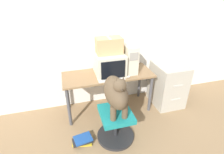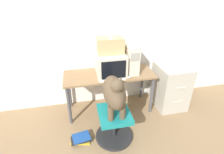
{
  "view_description": "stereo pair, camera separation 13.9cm",
  "coord_description": "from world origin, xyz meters",
  "px_view_note": "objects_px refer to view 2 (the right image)",
  "views": [
    {
      "loc": [
        -0.63,
        -2.18,
        1.99
      ],
      "look_at": [
        -0.02,
        -0.04,
        0.81
      ],
      "focal_mm": 28.0,
      "sensor_mm": 36.0,
      "label": 1
    },
    {
      "loc": [
        -0.49,
        -2.22,
        1.99
      ],
      "look_at": [
        -0.02,
        -0.04,
        0.81
      ],
      "focal_mm": 28.0,
      "sensor_mm": 36.0,
      "label": 2
    }
  ],
  "objects_px": {
    "keyboard": "(112,78)",
    "office_chair": "(114,124)",
    "cardboard_box": "(110,46)",
    "pc_tower": "(130,58)",
    "filing_cabinet": "(170,86)",
    "crt_monitor": "(110,64)",
    "dog": "(114,92)",
    "book_stack_floor": "(81,138)"
  },
  "relations": [
    {
      "from": "keyboard",
      "to": "filing_cabinet",
      "type": "xyz_separation_m",
      "value": [
        1.09,
        0.09,
        -0.33
      ]
    },
    {
      "from": "cardboard_box",
      "to": "dog",
      "type": "bearing_deg",
      "value": -97.42
    },
    {
      "from": "pc_tower",
      "to": "book_stack_floor",
      "type": "distance_m",
      "value": 1.45
    },
    {
      "from": "pc_tower",
      "to": "keyboard",
      "type": "bearing_deg",
      "value": -147.34
    },
    {
      "from": "filing_cabinet",
      "to": "dog",
      "type": "bearing_deg",
      "value": -153.86
    },
    {
      "from": "pc_tower",
      "to": "cardboard_box",
      "type": "height_order",
      "value": "cardboard_box"
    },
    {
      "from": "crt_monitor",
      "to": "dog",
      "type": "height_order",
      "value": "dog"
    },
    {
      "from": "dog",
      "to": "keyboard",
      "type": "bearing_deg",
      "value": 82.23
    },
    {
      "from": "keyboard",
      "to": "cardboard_box",
      "type": "height_order",
      "value": "cardboard_box"
    },
    {
      "from": "dog",
      "to": "book_stack_floor",
      "type": "distance_m",
      "value": 0.88
    },
    {
      "from": "pc_tower",
      "to": "keyboard",
      "type": "xyz_separation_m",
      "value": [
        -0.36,
        -0.23,
        -0.22
      ]
    },
    {
      "from": "keyboard",
      "to": "book_stack_floor",
      "type": "bearing_deg",
      "value": -140.17
    },
    {
      "from": "pc_tower",
      "to": "filing_cabinet",
      "type": "relative_size",
      "value": 0.59
    },
    {
      "from": "office_chair",
      "to": "dog",
      "type": "distance_m",
      "value": 0.53
    },
    {
      "from": "office_chair",
      "to": "dog",
      "type": "relative_size",
      "value": 0.9
    },
    {
      "from": "pc_tower",
      "to": "keyboard",
      "type": "height_order",
      "value": "pc_tower"
    },
    {
      "from": "crt_monitor",
      "to": "keyboard",
      "type": "relative_size",
      "value": 1.18
    },
    {
      "from": "crt_monitor",
      "to": "dog",
      "type": "distance_m",
      "value": 0.68
    },
    {
      "from": "pc_tower",
      "to": "cardboard_box",
      "type": "distance_m",
      "value": 0.42
    },
    {
      "from": "office_chair",
      "to": "book_stack_floor",
      "type": "bearing_deg",
      "value": 176.64
    },
    {
      "from": "crt_monitor",
      "to": "keyboard",
      "type": "height_order",
      "value": "crt_monitor"
    },
    {
      "from": "filing_cabinet",
      "to": "cardboard_box",
      "type": "distance_m",
      "value": 1.33
    },
    {
      "from": "office_chair",
      "to": "cardboard_box",
      "type": "relative_size",
      "value": 1.38
    },
    {
      "from": "keyboard",
      "to": "book_stack_floor",
      "type": "height_order",
      "value": "keyboard"
    },
    {
      "from": "keyboard",
      "to": "cardboard_box",
      "type": "bearing_deg",
      "value": 83.45
    },
    {
      "from": "keyboard",
      "to": "cardboard_box",
      "type": "xyz_separation_m",
      "value": [
        0.02,
        0.19,
        0.46
      ]
    },
    {
      "from": "book_stack_floor",
      "to": "cardboard_box",
      "type": "bearing_deg",
      "value": 48.8
    },
    {
      "from": "keyboard",
      "to": "office_chair",
      "type": "xyz_separation_m",
      "value": [
        -0.06,
        -0.48,
        -0.48
      ]
    },
    {
      "from": "office_chair",
      "to": "keyboard",
      "type": "bearing_deg",
      "value": 82.33
    },
    {
      "from": "office_chair",
      "to": "dog",
      "type": "bearing_deg",
      "value": 90.0
    },
    {
      "from": "pc_tower",
      "to": "cardboard_box",
      "type": "bearing_deg",
      "value": -173.56
    },
    {
      "from": "pc_tower",
      "to": "dog",
      "type": "distance_m",
      "value": 0.84
    },
    {
      "from": "dog",
      "to": "cardboard_box",
      "type": "distance_m",
      "value": 0.79
    },
    {
      "from": "book_stack_floor",
      "to": "dog",
      "type": "bearing_deg",
      "value": -2.57
    },
    {
      "from": "pc_tower",
      "to": "office_chair",
      "type": "xyz_separation_m",
      "value": [
        -0.43,
        -0.71,
        -0.69
      ]
    },
    {
      "from": "cardboard_box",
      "to": "book_stack_floor",
      "type": "distance_m",
      "value": 1.43
    },
    {
      "from": "office_chair",
      "to": "dog",
      "type": "xyz_separation_m",
      "value": [
        0.0,
        0.01,
        0.53
      ]
    },
    {
      "from": "keyboard",
      "to": "office_chair",
      "type": "bearing_deg",
      "value": -97.67
    },
    {
      "from": "crt_monitor",
      "to": "office_chair",
      "type": "distance_m",
      "value": 0.93
    },
    {
      "from": "keyboard",
      "to": "book_stack_floor",
      "type": "relative_size",
      "value": 1.35
    },
    {
      "from": "keyboard",
      "to": "office_chair",
      "type": "relative_size",
      "value": 0.76
    },
    {
      "from": "pc_tower",
      "to": "cardboard_box",
      "type": "xyz_separation_m",
      "value": [
        -0.34,
        -0.04,
        0.24
      ]
    }
  ]
}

